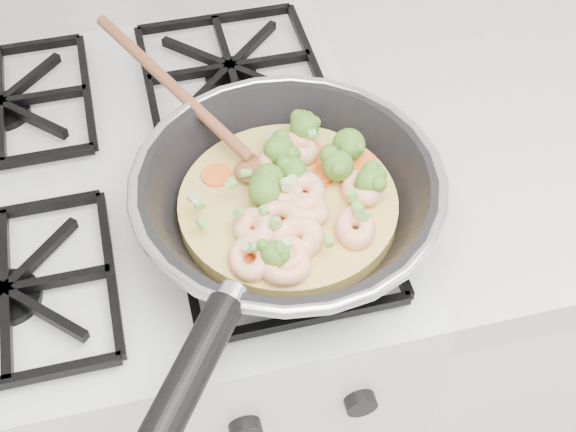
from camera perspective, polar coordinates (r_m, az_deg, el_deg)
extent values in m
cube|color=silver|center=(1.36, -8.03, -10.22)|extent=(0.60, 0.60, 0.90)
cube|color=black|center=(1.00, -10.87, 3.24)|extent=(0.56, 0.56, 0.02)
torus|color=silver|center=(0.86, 0.00, 2.39)|extent=(0.34, 0.34, 0.01)
cylinder|color=black|center=(0.73, -7.51, -12.12)|extent=(0.14, 0.18, 0.04)
cylinder|color=#E1C361|center=(0.89, 0.00, 0.70)|extent=(0.24, 0.24, 0.02)
ellipsoid|color=brown|center=(0.90, -2.15, 3.29)|extent=(0.06, 0.07, 0.02)
cylinder|color=brown|center=(0.98, -8.14, 9.04)|extent=(0.15, 0.25, 0.05)
torus|color=#FFC296|center=(0.86, 1.38, 0.44)|extent=(0.07, 0.07, 0.03)
torus|color=#FFC296|center=(0.84, 0.69, -1.55)|extent=(0.06, 0.06, 0.04)
torus|color=#FFC296|center=(0.85, 4.74, -0.84)|extent=(0.06, 0.06, 0.02)
torus|color=#FFC296|center=(0.89, 5.22, 1.95)|extent=(0.06, 0.06, 0.03)
torus|color=#FFC296|center=(0.92, 0.71, 4.74)|extent=(0.07, 0.07, 0.03)
torus|color=#FFC296|center=(0.85, -2.39, -0.86)|extent=(0.07, 0.07, 0.03)
torus|color=#FFC296|center=(0.88, -0.29, 1.76)|extent=(0.07, 0.07, 0.03)
torus|color=#FFC296|center=(0.82, -0.18, -3.57)|extent=(0.06, 0.06, 0.02)
torus|color=#FFC296|center=(0.82, -2.67, -2.99)|extent=(0.06, 0.05, 0.03)
torus|color=#FFC296|center=(0.88, 1.03, 1.56)|extent=(0.08, 0.08, 0.02)
torus|color=#FFC296|center=(0.91, -0.56, 3.54)|extent=(0.07, 0.07, 0.02)
torus|color=#FFC296|center=(0.82, -0.14, -2.74)|extent=(0.06, 0.07, 0.03)
torus|color=#FFC296|center=(0.85, -0.62, -0.42)|extent=(0.08, 0.08, 0.03)
torus|color=#FFC296|center=(0.84, 0.67, -1.81)|extent=(0.06, 0.06, 0.03)
ellipsoid|color=#598D2E|center=(0.88, -1.38, 2.56)|extent=(0.05, 0.05, 0.04)
ellipsoid|color=#598D2E|center=(0.87, -1.65, 1.76)|extent=(0.05, 0.05, 0.04)
ellipsoid|color=#598D2E|center=(0.81, -0.96, -2.70)|extent=(0.04, 0.04, 0.03)
ellipsoid|color=#598D2E|center=(0.88, 5.78, 2.40)|extent=(0.04, 0.04, 0.03)
ellipsoid|color=#598D2E|center=(0.92, 4.27, 5.00)|extent=(0.05, 0.05, 0.04)
ellipsoid|color=#598D2E|center=(0.91, -0.62, 4.60)|extent=(0.05, 0.05, 0.03)
ellipsoid|color=#598D2E|center=(0.94, 1.17, 6.31)|extent=(0.04, 0.04, 0.03)
ellipsoid|color=#598D2E|center=(0.89, 3.52, 3.54)|extent=(0.05, 0.05, 0.04)
ellipsoid|color=#598D2E|center=(0.89, 0.38, 3.21)|extent=(0.04, 0.04, 0.03)
cylinder|color=orange|center=(0.90, 2.31, 2.61)|extent=(0.03, 0.03, 0.01)
cylinder|color=orange|center=(0.92, -1.16, 3.98)|extent=(0.04, 0.04, 0.01)
cylinder|color=orange|center=(0.91, -5.01, 2.86)|extent=(0.05, 0.05, 0.00)
cylinder|color=orange|center=(0.90, 4.44, 2.54)|extent=(0.04, 0.04, 0.01)
cylinder|color=orange|center=(0.94, 0.40, 5.00)|extent=(0.03, 0.03, 0.01)
cylinder|color=orange|center=(0.93, 2.12, 4.10)|extent=(0.04, 0.04, 0.01)
cylinder|color=orange|center=(0.90, -1.15, 2.70)|extent=(0.04, 0.04, 0.01)
cylinder|color=orange|center=(0.91, 2.25, 2.94)|extent=(0.05, 0.05, 0.01)
cylinder|color=orange|center=(0.84, -3.03, -2.78)|extent=(0.03, 0.03, 0.01)
cylinder|color=orange|center=(0.86, -1.90, -0.98)|extent=(0.05, 0.05, 0.00)
cylinder|color=orange|center=(0.94, 1.10, 4.86)|extent=(0.04, 0.04, 0.01)
cylinder|color=orange|center=(0.93, 1.36, 4.52)|extent=(0.04, 0.04, 0.01)
cylinder|color=orange|center=(0.92, 5.44, 3.65)|extent=(0.04, 0.04, 0.01)
cylinder|color=orange|center=(0.92, 4.33, 3.23)|extent=(0.04, 0.04, 0.00)
cylinder|color=#70BC4B|center=(0.83, -0.87, -0.48)|extent=(0.01, 0.01, 0.01)
cylinder|color=#70BC4B|center=(0.86, -6.21, 0.76)|extent=(0.01, 0.01, 0.01)
cylinder|color=#70BC4B|center=(0.92, 1.61, 5.77)|extent=(0.01, 0.01, 0.01)
cylinder|color=#70BC4B|center=(0.90, 6.17, 3.45)|extent=(0.01, 0.01, 0.01)
cylinder|color=#70BC4B|center=(0.91, 3.91, 4.78)|extent=(0.01, 0.01, 0.01)
cylinder|color=#BBD395|center=(0.86, -0.11, 2.22)|extent=(0.01, 0.01, 0.01)
cylinder|color=#70BC4B|center=(0.82, 2.83, -1.69)|extent=(0.01, 0.01, 0.01)
cylinder|color=#BBD395|center=(0.82, -2.84, -2.19)|extent=(0.01, 0.01, 0.01)
cylinder|color=#BBD395|center=(0.81, -0.18, -1.88)|extent=(0.01, 0.01, 0.01)
cylinder|color=#BBD395|center=(0.93, -1.21, 5.61)|extent=(0.01, 0.01, 0.01)
cylinder|color=#BBD395|center=(0.87, 0.30, 2.58)|extent=(0.01, 0.01, 0.01)
cylinder|color=#70BC4B|center=(0.89, -3.01, 3.02)|extent=(0.01, 0.01, 0.01)
cylinder|color=#70BC4B|center=(0.81, -2.36, -2.12)|extent=(0.01, 0.01, 0.01)
cylinder|color=#70BC4B|center=(0.84, -6.07, -0.46)|extent=(0.01, 0.01, 0.01)
cylinder|color=#70BC4B|center=(0.84, 4.93, 0.48)|extent=(0.01, 0.01, 0.01)
cylinder|color=#70BC4B|center=(0.85, 4.50, 1.44)|extent=(0.01, 0.01, 0.01)
cylinder|color=#70BC4B|center=(0.84, -1.67, 0.37)|extent=(0.01, 0.01, 0.01)
cylinder|color=#70BC4B|center=(0.87, -4.00, 2.31)|extent=(0.01, 0.01, 0.01)
cylinder|color=#70BC4B|center=(0.84, -3.47, 0.22)|extent=(0.01, 0.01, 0.01)
cylinder|color=#BBD395|center=(0.85, -6.64, 1.23)|extent=(0.01, 0.01, 0.01)
cylinder|color=#70BC4B|center=(0.84, 5.38, 0.01)|extent=(0.01, 0.01, 0.01)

